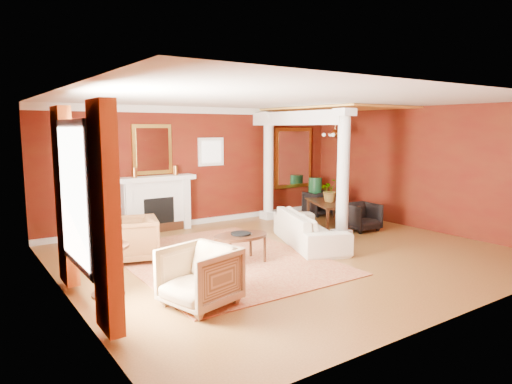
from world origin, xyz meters
TOP-DOWN VIEW (x-y plane):
  - ground at (0.00, 0.00)m, footprint 8.00×8.00m
  - room_shell at (0.00, 0.00)m, footprint 8.04×7.04m
  - fireplace at (-1.30, 3.32)m, footprint 1.85×0.42m
  - overmantel_mirror at (-1.30, 3.45)m, footprint 0.95×0.07m
  - flank_window_left at (-2.85, 3.46)m, footprint 0.70×0.07m
  - flank_window_right at (0.25, 3.46)m, footprint 0.70×0.07m
  - left_window at (-3.89, -0.60)m, footprint 0.21×2.55m
  - column_front at (1.70, 0.30)m, footprint 0.36×0.36m
  - column_back at (1.70, 3.00)m, footprint 0.36×0.36m
  - header_beam at (1.70, 1.90)m, footprint 0.30×3.20m
  - amber_ceiling at (2.85, 1.75)m, footprint 2.30×3.40m
  - dining_mirror at (2.90, 3.45)m, footprint 1.30×0.07m
  - chandelier at (2.90, 1.80)m, footprint 0.60×0.62m
  - crown_trim at (0.00, 3.46)m, footprint 8.00×0.08m
  - base_trim at (0.00, 3.46)m, footprint 8.00×0.08m
  - rug at (-1.25, 0.41)m, footprint 3.28×4.36m
  - sofa at (0.80, 0.33)m, footprint 1.48×2.40m
  - armchair_leopard at (-2.62, 1.23)m, footprint 1.01×1.05m
  - armchair_stripe at (-2.59, -1.32)m, footprint 1.02×1.06m
  - coffee_table at (-1.07, 0.03)m, footprint 1.03×1.03m
  - coffee_book at (-1.09, -0.02)m, footprint 0.16×0.06m
  - side_table at (-3.50, -0.23)m, footprint 0.64×0.64m
  - dining_table at (2.64, 1.58)m, footprint 1.12×1.68m
  - dining_chair_near at (2.69, 0.63)m, footprint 0.75×0.71m
  - dining_chair_far at (3.18, 2.65)m, footprint 0.76×0.72m
  - green_urn at (3.34, 3.00)m, footprint 0.42×0.42m
  - potted_plant at (2.63, 1.64)m, footprint 0.72×0.75m

SIDE VIEW (x-z plane):
  - ground at x=0.00m, z-range 0.00..0.00m
  - rug at x=-1.25m, z-range 0.00..0.02m
  - base_trim at x=0.00m, z-range 0.00..0.12m
  - dining_chair_near at x=2.69m, z-range 0.00..0.72m
  - dining_chair_far at x=3.18m, z-range 0.00..0.72m
  - green_urn at x=3.34m, z-range -0.11..0.91m
  - dining_table at x=2.64m, z-range 0.00..0.88m
  - armchair_leopard at x=-2.62m, z-range 0.00..0.89m
  - armchair_stripe at x=-2.59m, z-range 0.00..0.90m
  - sofa at x=0.80m, z-range 0.00..0.90m
  - coffee_table at x=-1.07m, z-range 0.21..0.73m
  - coffee_book at x=-1.09m, z-range 0.52..0.74m
  - fireplace at x=-1.30m, z-range 0.00..1.29m
  - side_table at x=-3.50m, z-range 0.29..1.89m
  - potted_plant at x=2.63m, z-range 0.88..1.34m
  - left_window at x=-3.89m, z-range 0.12..2.72m
  - column_front at x=1.70m, z-range 0.03..2.83m
  - column_back at x=1.70m, z-range 0.03..2.83m
  - dining_mirror at x=2.90m, z-range 0.70..2.40m
  - flank_window_left at x=-2.85m, z-range 1.45..2.15m
  - flank_window_right at x=0.25m, z-range 1.45..2.15m
  - overmantel_mirror at x=-1.30m, z-range 1.33..2.47m
  - room_shell at x=0.00m, z-range 0.56..3.48m
  - chandelier at x=2.90m, z-range 1.87..2.62m
  - header_beam at x=1.70m, z-range 2.46..2.78m
  - crown_trim at x=0.00m, z-range 2.74..2.90m
  - amber_ceiling at x=2.85m, z-range 2.85..2.89m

